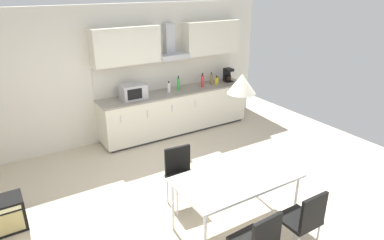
{
  "coord_description": "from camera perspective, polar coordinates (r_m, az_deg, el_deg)",
  "views": [
    {
      "loc": [
        -2.21,
        -3.64,
        2.99
      ],
      "look_at": [
        0.37,
        0.53,
        1.0
      ],
      "focal_mm": 32.0,
      "sensor_mm": 36.0,
      "label": 1
    }
  ],
  "objects": [
    {
      "name": "chair_far_left",
      "position": [
        4.83,
        -1.92,
        -8.55
      ],
      "size": [
        0.44,
        0.44,
        0.87
      ],
      "color": "black",
      "rests_on": "ground_plane"
    },
    {
      "name": "bottle_yellow",
      "position": [
        7.58,
        4.11,
        6.6
      ],
      "size": [
        0.08,
        0.08,
        0.18
      ],
      "color": "yellow",
      "rests_on": "kitchen_counter"
    },
    {
      "name": "kitchen_counter",
      "position": [
        7.24,
        -2.66,
        1.51
      ],
      "size": [
        3.24,
        0.66,
        0.9
      ],
      "color": "#333333",
      "rests_on": "ground_plane"
    },
    {
      "name": "chair_near_left",
      "position": [
        3.78,
        11.03,
        -19.05
      ],
      "size": [
        0.42,
        0.42,
        0.87
      ],
      "color": "black",
      "rests_on": "ground_plane"
    },
    {
      "name": "chair_near_right",
      "position": [
        4.19,
        18.27,
        -15.18
      ],
      "size": [
        0.4,
        0.4,
        0.87
      ],
      "color": "black",
      "rests_on": "ground_plane"
    },
    {
      "name": "bottle_brown",
      "position": [
        7.54,
        3.24,
        6.83
      ],
      "size": [
        0.06,
        0.06,
        0.27
      ],
      "color": "brown",
      "rests_on": "kitchen_counter"
    },
    {
      "name": "ground_plane",
      "position": [
        5.22,
        -0.42,
        -13.07
      ],
      "size": [
        8.2,
        7.81,
        0.02
      ],
      "primitive_type": "cube",
      "color": "beige"
    },
    {
      "name": "coffee_maker",
      "position": [
        7.79,
        5.96,
        7.5
      ],
      "size": [
        0.18,
        0.19,
        0.3
      ],
      "color": "black",
      "rests_on": "kitchen_counter"
    },
    {
      "name": "dining_table",
      "position": [
        4.34,
        7.41,
        -9.83
      ],
      "size": [
        1.54,
        0.85,
        0.76
      ],
      "color": "white",
      "rests_on": "ground_plane"
    },
    {
      "name": "backsplash_tile",
      "position": [
        7.27,
        -3.94,
        7.69
      ],
      "size": [
        3.22,
        0.02,
        0.59
      ],
      "primitive_type": "cube",
      "color": "silver",
      "rests_on": "kitchen_counter"
    },
    {
      "name": "bottle_red",
      "position": [
        7.33,
        1.77,
        6.51
      ],
      "size": [
        0.07,
        0.07,
        0.3
      ],
      "color": "red",
      "rests_on": "kitchen_counter"
    },
    {
      "name": "microwave",
      "position": [
        6.67,
        -9.76,
        4.7
      ],
      "size": [
        0.48,
        0.35,
        0.28
      ],
      "color": "#ADADB2",
      "rests_on": "kitchen_counter"
    },
    {
      "name": "bottle_green",
      "position": [
        7.08,
        -2.27,
        5.98
      ],
      "size": [
        0.06,
        0.06,
        0.31
      ],
      "color": "green",
      "rests_on": "kitchen_counter"
    },
    {
      "name": "pendant_lamp",
      "position": [
        3.84,
        8.3,
        6.0
      ],
      "size": [
        0.32,
        0.32,
        0.22
      ],
      "primitive_type": "cone",
      "color": "silver"
    },
    {
      "name": "bottle_white",
      "position": [
        6.98,
        -3.87,
        5.42
      ],
      "size": [
        0.07,
        0.07,
        0.23
      ],
      "color": "white",
      "rests_on": "kitchen_counter"
    },
    {
      "name": "upper_wall_cabinets",
      "position": [
        6.99,
        -3.48,
        12.91
      ],
      "size": [
        3.22,
        0.4,
        0.68
      ],
      "color": "silver"
    },
    {
      "name": "guitar_amp",
      "position": [
        5.14,
        -29.0,
        -13.73
      ],
      "size": [
        0.52,
        0.37,
        0.44
      ],
      "color": "black",
      "rests_on": "ground_plane"
    },
    {
      "name": "wall_back",
      "position": [
        6.88,
        -12.13,
        7.47
      ],
      "size": [
        6.56,
        0.1,
        2.63
      ],
      "primitive_type": "cube",
      "color": "silver",
      "rests_on": "ground_plane"
    }
  ]
}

